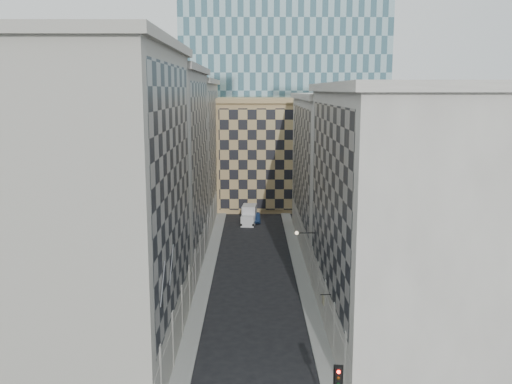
{
  "coord_description": "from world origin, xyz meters",
  "views": [
    {
      "loc": [
        -0.17,
        -30.66,
        20.14
      ],
      "look_at": [
        0.11,
        14.3,
        12.06
      ],
      "focal_mm": 40.0,
      "sensor_mm": 36.0,
      "label": 1
    }
  ],
  "objects": [
    {
      "name": "church_tower",
      "position": [
        0.0,
        82.0,
        26.95
      ],
      "size": [
        7.2,
        7.2,
        51.5
      ],
      "color": "#2D2723",
      "rests_on": "ground"
    },
    {
      "name": "bracket_lamp",
      "position": [
        4.38,
        24.0,
        6.2
      ],
      "size": [
        1.98,
        0.36,
        0.36
      ],
      "color": "black",
      "rests_on": "ground"
    },
    {
      "name": "dark_car",
      "position": [
        0.23,
        55.28,
        0.69
      ],
      "size": [
        1.61,
        4.25,
        1.38
      ],
      "primitive_type": "imported",
      "rotation": [
        0.0,
        0.0,
        0.04
      ],
      "color": "#10203D",
      "rests_on": "ground"
    },
    {
      "name": "bldg_right_a",
      "position": [
        10.88,
        15.0,
        10.32
      ],
      "size": [
        10.8,
        26.8,
        20.7
      ],
      "color": "#ADA89E",
      "rests_on": "ground"
    },
    {
      "name": "bldg_left_a",
      "position": [
        -10.88,
        11.0,
        11.82
      ],
      "size": [
        10.8,
        22.8,
        23.7
      ],
      "color": "#A29F92",
      "rests_on": "ground"
    },
    {
      "name": "sidewalk_west",
      "position": [
        -5.25,
        30.0,
        0.07
      ],
      "size": [
        1.5,
        100.0,
        0.15
      ],
      "primitive_type": "cube",
      "color": "gray",
      "rests_on": "ground"
    },
    {
      "name": "sidewalk_east",
      "position": [
        5.25,
        30.0,
        0.07
      ],
      "size": [
        1.5,
        100.0,
        0.15
      ],
      "primitive_type": "cube",
      "color": "gray",
      "rests_on": "ground"
    },
    {
      "name": "shop_sign",
      "position": [
        5.42,
        12.09,
        3.83
      ],
      "size": [
        0.86,
        0.75,
        0.83
      ],
      "rotation": [
        0.0,
        0.0,
        0.07
      ],
      "color": "black",
      "rests_on": "ground"
    },
    {
      "name": "bldg_left_b",
      "position": [
        -10.88,
        33.0,
        11.32
      ],
      "size": [
        10.8,
        22.8,
        22.7
      ],
      "color": "gray",
      "rests_on": "ground"
    },
    {
      "name": "bldg_left_c",
      "position": [
        -10.88,
        55.0,
        10.83
      ],
      "size": [
        10.8,
        22.8,
        21.7
      ],
      "color": "#A29F92",
      "rests_on": "ground"
    },
    {
      "name": "box_truck",
      "position": [
        -0.72,
        54.27,
        1.19
      ],
      "size": [
        2.5,
        5.15,
        2.73
      ],
      "rotation": [
        0.0,
        0.0,
        -0.1
      ],
      "color": "silver",
      "rests_on": "ground"
    },
    {
      "name": "bldg_right_b",
      "position": [
        10.89,
        42.0,
        9.85
      ],
      "size": [
        10.8,
        28.8,
        19.7
      ],
      "color": "#ADA89E",
      "rests_on": "ground"
    },
    {
      "name": "flagpoles_left",
      "position": [
        -5.9,
        6.0,
        8.0
      ],
      "size": [
        0.1,
        6.33,
        2.33
      ],
      "color": "gray",
      "rests_on": "ground"
    },
    {
      "name": "tan_block",
      "position": [
        2.0,
        67.9,
        9.44
      ],
      "size": [
        16.8,
        14.8,
        18.8
      ],
      "color": "tan",
      "rests_on": "ground"
    }
  ]
}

